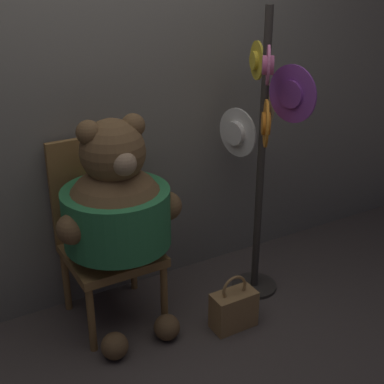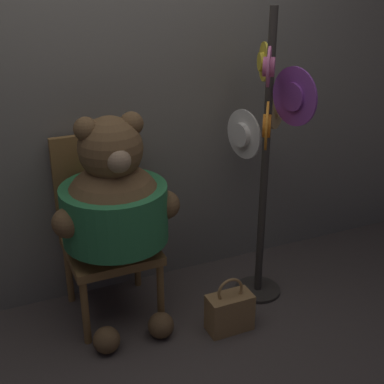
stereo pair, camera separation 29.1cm
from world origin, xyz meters
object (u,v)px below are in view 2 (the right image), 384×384
teddy_bear (115,207)px  hat_display_rack (265,143)px  handbag_on_ground (230,311)px  chair (105,225)px

teddy_bear → hat_display_rack: 0.90m
hat_display_rack → handbag_on_ground: (-0.33, -0.26, -0.85)m
hat_display_rack → handbag_on_ground: hat_display_rack is taller
teddy_bear → handbag_on_ground: teddy_bear is taller
chair → teddy_bear: teddy_bear is taller
chair → hat_display_rack: size_ratio=0.61×
handbag_on_ground → chair: bearing=136.8°
hat_display_rack → handbag_on_ground: bearing=-141.4°
teddy_bear → hat_display_rack: size_ratio=0.71×
teddy_bear → hat_display_rack: bearing=-4.8°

